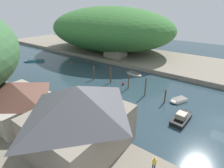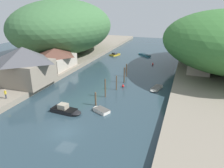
% 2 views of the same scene
% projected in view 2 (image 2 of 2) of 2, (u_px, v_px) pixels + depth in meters
% --- Properties ---
extents(water_surface, '(130.00, 130.00, 0.00)m').
position_uv_depth(water_surface, '(125.00, 73.00, 57.15)').
color(water_surface, '#283D47').
rests_on(water_surface, ground).
extents(left_bank, '(22.00, 120.00, 1.07)m').
position_uv_depth(left_bank, '(47.00, 63.00, 64.34)').
color(left_bank, gray).
rests_on(left_bank, ground).
extents(hillside_left, '(29.80, 41.72, 17.45)m').
position_uv_depth(hillside_left, '(63.00, 27.00, 72.36)').
color(hillside_left, '#3D6B3D').
rests_on(hillside_left, left_bank).
extents(waterfront_building, '(10.50, 9.24, 7.71)m').
position_uv_depth(waterfront_building, '(25.00, 65.00, 45.16)').
color(waterfront_building, gray).
rests_on(waterfront_building, left_bank).
extents(boathouse_shed, '(8.35, 10.76, 5.11)m').
position_uv_depth(boathouse_shed, '(55.00, 58.00, 56.85)').
color(boathouse_shed, '#B2A899').
rests_on(boathouse_shed, left_bank).
extents(right_bank_cottage, '(5.57, 6.29, 4.33)m').
position_uv_depth(right_bank_cottage, '(199.00, 64.00, 52.67)').
color(right_bank_cottage, gray).
rests_on(right_bank_cottage, right_bank).
extents(boat_open_rowboat, '(2.44, 4.49, 0.48)m').
position_uv_depth(boat_open_rowboat, '(156.00, 89.00, 45.68)').
color(boat_open_rowboat, silver).
rests_on(boat_open_rowboat, water_surface).
extents(boat_far_upstream, '(3.55, 4.88, 0.94)m').
position_uv_depth(boat_far_upstream, '(115.00, 54.00, 76.53)').
color(boat_far_upstream, gold).
rests_on(boat_far_upstream, water_surface).
extents(boat_mid_channel, '(5.37, 4.82, 0.53)m').
position_uv_depth(boat_mid_channel, '(144.00, 55.00, 76.02)').
color(boat_mid_channel, teal).
rests_on(boat_mid_channel, water_surface).
extents(boat_white_cruiser, '(5.42, 2.21, 1.46)m').
position_uv_depth(boat_white_cruiser, '(67.00, 110.00, 35.95)').
color(boat_white_cruiser, black).
rests_on(boat_white_cruiser, water_surface).
extents(boat_cabin_cruiser, '(3.58, 2.79, 0.58)m').
position_uv_depth(boat_cabin_cruiser, '(100.00, 110.00, 36.45)').
color(boat_cabin_cruiser, silver).
rests_on(boat_cabin_cruiser, water_surface).
extents(mooring_post_nearest, '(0.29, 0.29, 2.57)m').
position_uv_depth(mooring_post_nearest, '(96.00, 99.00, 38.24)').
color(mooring_post_nearest, brown).
rests_on(mooring_post_nearest, water_surface).
extents(mooring_post_second, '(0.25, 0.25, 3.71)m').
position_uv_depth(mooring_post_second, '(105.00, 88.00, 41.54)').
color(mooring_post_second, brown).
rests_on(mooring_post_second, water_surface).
extents(mooring_post_middle, '(0.24, 0.24, 3.16)m').
position_uv_depth(mooring_post_middle, '(116.00, 83.00, 45.16)').
color(mooring_post_middle, brown).
rests_on(mooring_post_middle, water_surface).
extents(mooring_post_fourth, '(0.30, 0.30, 3.66)m').
position_uv_depth(mooring_post_fourth, '(124.00, 75.00, 49.28)').
color(mooring_post_fourth, '#4C3D2D').
rests_on(mooring_post_fourth, water_surface).
extents(mooring_post_farthest, '(0.32, 0.32, 3.30)m').
position_uv_depth(mooring_post_farthest, '(126.00, 70.00, 53.42)').
color(mooring_post_farthest, '#4C3D2D').
rests_on(mooring_post_farthest, water_surface).
extents(channel_buoy_near, '(0.51, 0.51, 0.77)m').
position_uv_depth(channel_buoy_near, '(153.00, 64.00, 64.11)').
color(channel_buoy_near, red).
rests_on(channel_buoy_near, water_surface).
extents(channel_buoy_far, '(0.55, 0.55, 0.82)m').
position_uv_depth(channel_buoy_far, '(123.00, 86.00, 46.97)').
color(channel_buoy_far, red).
rests_on(channel_buoy_far, water_surface).
extents(person_on_quay, '(0.33, 0.43, 1.69)m').
position_uv_depth(person_on_quay, '(5.00, 93.00, 38.56)').
color(person_on_quay, '#282D3D').
rests_on(person_on_quay, left_bank).
extents(person_by_boathouse, '(0.23, 0.39, 1.69)m').
position_uv_depth(person_by_boathouse, '(52.00, 71.00, 51.52)').
color(person_by_boathouse, '#282D3D').
rests_on(person_by_boathouse, left_bank).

